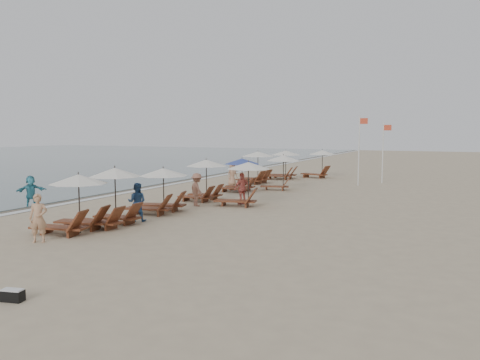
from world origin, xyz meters
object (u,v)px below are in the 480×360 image
at_px(lounger_station_1, 110,200).
at_px(beachgoer_mid_b, 197,190).
at_px(lounger_station_0, 74,206).
at_px(beachgoer_mid_a, 137,202).
at_px(beachgoer_far_b, 232,174).
at_px(lounger_station_6, 282,165).
at_px(inland_station_2, 318,162).
at_px(waterline_walker, 31,191).
at_px(lounger_station_4, 239,174).
at_px(inland_station_0, 242,180).
at_px(beachgoer_near, 38,218).
at_px(beachgoer_far_a, 242,189).
at_px(flag_pole_near, 359,147).
at_px(duffel_bag, 13,295).
at_px(lounger_station_2, 159,191).
at_px(lounger_station_5, 254,168).
at_px(lounger_station_3, 203,180).
at_px(inland_station_1, 280,167).

bearing_deg(lounger_station_1, beachgoer_mid_b, 85.14).
relative_size(lounger_station_0, beachgoer_mid_a, 1.64).
bearing_deg(beachgoer_far_b, beachgoer_mid_a, -143.13).
xyz_separation_m(lounger_station_6, beachgoer_mid_a, (0.62, -19.55, -0.27)).
distance_m(lounger_station_1, inland_station_2, 23.12).
bearing_deg(waterline_walker, lounger_station_6, 9.05).
xyz_separation_m(lounger_station_4, inland_station_0, (2.67, -5.34, 0.23)).
distance_m(inland_station_2, beachgoer_near, 26.43).
relative_size(beachgoer_mid_a, beachgoer_far_b, 1.02).
bearing_deg(lounger_station_0, lounger_station_1, 72.39).
distance_m(beachgoer_far_a, waterline_walker, 10.63).
height_order(waterline_walker, flag_pole_near, flag_pole_near).
bearing_deg(duffel_bag, lounger_station_2, 108.48).
bearing_deg(beachgoer_mid_b, lounger_station_2, 112.11).
bearing_deg(lounger_station_2, beachgoer_near, -92.39).
relative_size(lounger_station_0, beachgoer_mid_b, 1.60).
xyz_separation_m(lounger_station_5, beachgoer_mid_a, (1.35, -15.68, -0.30)).
height_order(lounger_station_3, lounger_station_4, lounger_station_3).
xyz_separation_m(lounger_station_2, inland_station_0, (2.67, 3.45, 0.30)).
bearing_deg(flag_pole_near, lounger_station_1, -107.83).
relative_size(inland_station_0, waterline_walker, 1.82).
relative_size(lounger_station_6, beachgoer_far_a, 1.70).
bearing_deg(lounger_station_4, lounger_station_1, -89.64).
relative_size(lounger_station_0, lounger_station_4, 1.06).
bearing_deg(beachgoer_mid_b, duffel_bag, 138.00).
height_order(lounger_station_3, inland_station_0, lounger_station_3).
bearing_deg(lounger_station_1, duffel_bag, -64.63).
xyz_separation_m(lounger_station_0, lounger_station_1, (0.48, 1.50, 0.07)).
height_order(lounger_station_6, beachgoer_mid_a, lounger_station_6).
distance_m(lounger_station_3, lounger_station_4, 4.44).
xyz_separation_m(lounger_station_4, inland_station_2, (2.04, 10.79, 0.20)).
relative_size(beachgoer_mid_b, beachgoer_far_b, 1.05).
relative_size(waterline_walker, flag_pole_near, 0.32).
distance_m(lounger_station_1, lounger_station_4, 12.25).
xyz_separation_m(inland_station_2, duffel_bag, (1.72, -30.80, -1.14)).
bearing_deg(lounger_station_6, lounger_station_1, -89.13).
relative_size(inland_station_1, beachgoer_near, 1.55).
distance_m(lounger_station_3, inland_station_0, 2.92).
xyz_separation_m(inland_station_2, beachgoer_far_b, (-3.85, -8.00, -0.48)).
height_order(lounger_station_0, waterline_walker, lounger_station_0).
distance_m(inland_station_1, beachgoer_far_b, 4.07).
bearing_deg(beachgoer_mid_b, lounger_station_3, -34.54).
height_order(lounger_station_6, duffel_bag, lounger_station_6).
bearing_deg(duffel_bag, lounger_station_3, 103.89).
height_order(lounger_station_0, lounger_station_1, lounger_station_1).
distance_m(inland_station_0, inland_station_2, 16.14).
bearing_deg(flag_pole_near, lounger_station_2, -111.73).
xyz_separation_m(lounger_station_6, inland_station_1, (2.32, -6.84, 0.38)).
bearing_deg(beachgoer_far_a, lounger_station_3, -67.28).
distance_m(lounger_station_6, flag_pole_near, 6.88).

